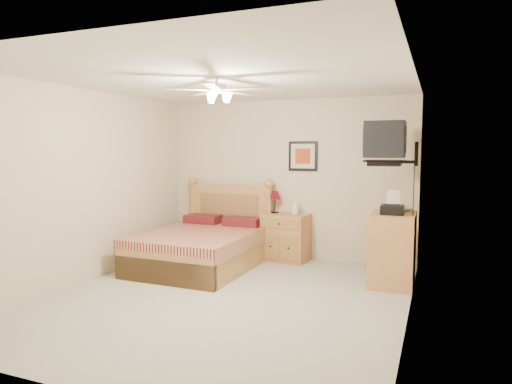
% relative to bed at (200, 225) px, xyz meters
% --- Properties ---
extents(floor, '(4.50, 4.50, 0.00)m').
position_rel_bed_xyz_m(floor, '(0.95, -1.12, -0.63)').
color(floor, '#A29D93').
rests_on(floor, ground).
extents(ceiling, '(4.00, 4.50, 0.04)m').
position_rel_bed_xyz_m(ceiling, '(0.95, -1.12, 1.87)').
color(ceiling, white).
rests_on(ceiling, ground).
extents(wall_back, '(4.00, 0.04, 2.50)m').
position_rel_bed_xyz_m(wall_back, '(0.95, 1.13, 0.62)').
color(wall_back, beige).
rests_on(wall_back, ground).
extents(wall_front, '(4.00, 0.04, 2.50)m').
position_rel_bed_xyz_m(wall_front, '(0.95, -3.37, 0.62)').
color(wall_front, beige).
rests_on(wall_front, ground).
extents(wall_left, '(0.04, 4.50, 2.50)m').
position_rel_bed_xyz_m(wall_left, '(-1.05, -1.12, 0.62)').
color(wall_left, beige).
rests_on(wall_left, ground).
extents(wall_right, '(0.04, 4.50, 2.50)m').
position_rel_bed_xyz_m(wall_right, '(2.95, -1.12, 0.62)').
color(wall_right, beige).
rests_on(wall_right, ground).
extents(bed, '(1.52, 1.98, 1.27)m').
position_rel_bed_xyz_m(bed, '(0.00, 0.00, 0.00)').
color(bed, '#A16635').
rests_on(bed, ground).
extents(nightstand, '(0.70, 0.54, 0.72)m').
position_rel_bed_xyz_m(nightstand, '(1.02, 0.88, -0.27)').
color(nightstand, '#B96C3B').
rests_on(nightstand, ground).
extents(table_lamp, '(0.20, 0.20, 0.35)m').
position_rel_bed_xyz_m(table_lamp, '(0.82, 0.95, 0.27)').
color(table_lamp, '#5E0A17').
rests_on(table_lamp, nightstand).
extents(lotion_bottle, '(0.12, 0.12, 0.25)m').
position_rel_bed_xyz_m(lotion_bottle, '(1.16, 0.92, 0.21)').
color(lotion_bottle, white).
rests_on(lotion_bottle, nightstand).
extents(framed_picture, '(0.46, 0.04, 0.46)m').
position_rel_bed_xyz_m(framed_picture, '(1.22, 1.11, 0.99)').
color(framed_picture, black).
rests_on(framed_picture, wall_back).
extents(dresser, '(0.55, 0.78, 0.92)m').
position_rel_bed_xyz_m(dresser, '(2.68, 0.19, -0.17)').
color(dresser, '#C57C4D').
rests_on(dresser, ground).
extents(fax_machine, '(0.29, 0.30, 0.30)m').
position_rel_bed_xyz_m(fax_machine, '(2.68, 0.08, 0.43)').
color(fax_machine, black).
rests_on(fax_machine, dresser).
extents(magazine_lower, '(0.20, 0.25, 0.02)m').
position_rel_bed_xyz_m(magazine_lower, '(2.68, 0.47, 0.30)').
color(magazine_lower, '#C1B19B').
rests_on(magazine_lower, dresser).
extents(magazine_upper, '(0.26, 0.32, 0.02)m').
position_rel_bed_xyz_m(magazine_upper, '(2.68, 0.46, 0.32)').
color(magazine_upper, gray).
rests_on(magazine_upper, magazine_lower).
extents(wall_tv, '(0.56, 0.46, 0.58)m').
position_rel_bed_xyz_m(wall_tv, '(2.70, 0.22, 1.18)').
color(wall_tv, black).
rests_on(wall_tv, wall_right).
extents(ceiling_fan, '(1.14, 1.14, 0.28)m').
position_rel_bed_xyz_m(ceiling_fan, '(0.95, -1.32, 1.73)').
color(ceiling_fan, white).
rests_on(ceiling_fan, ceiling).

